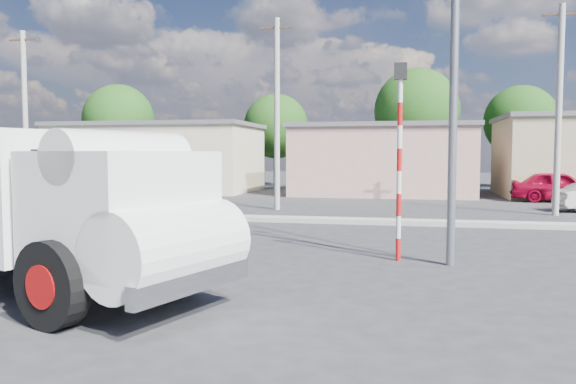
% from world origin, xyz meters
% --- Properties ---
extents(ground_plane, '(120.00, 120.00, 0.00)m').
position_xyz_m(ground_plane, '(0.00, 0.00, 0.00)').
color(ground_plane, '#2B2B2E').
rests_on(ground_plane, ground).
extents(median, '(40.00, 0.80, 0.16)m').
position_xyz_m(median, '(0.00, 8.00, 0.08)').
color(median, '#99968E').
rests_on(median, ground).
extents(truck, '(7.10, 4.47, 2.76)m').
position_xyz_m(truck, '(-2.59, -2.75, 1.53)').
color(truck, black).
rests_on(truck, ground).
extents(bicycle, '(1.77, 0.94, 0.88)m').
position_xyz_m(bicycle, '(-1.91, 0.53, 0.44)').
color(bicycle, black).
rests_on(bicycle, ground).
extents(cyclist, '(0.54, 0.70, 1.72)m').
position_xyz_m(cyclist, '(-1.91, 0.53, 0.86)').
color(cyclist, white).
rests_on(cyclist, ground).
extents(car_red, '(4.61, 2.21, 1.52)m').
position_xyz_m(car_red, '(10.69, 18.32, 0.76)').
color(car_red, maroon).
rests_on(car_red, ground).
extents(traffic_pole, '(0.28, 0.18, 4.36)m').
position_xyz_m(traffic_pole, '(3.20, 1.50, 2.59)').
color(traffic_pole, red).
rests_on(traffic_pole, ground).
extents(streetlight, '(2.34, 0.22, 9.00)m').
position_xyz_m(streetlight, '(4.14, 1.20, 4.96)').
color(streetlight, slate).
rests_on(streetlight, ground).
extents(building_row, '(37.80, 7.30, 4.44)m').
position_xyz_m(building_row, '(1.10, 22.00, 2.13)').
color(building_row, beige).
rests_on(building_row, ground).
extents(tree_row, '(51.24, 7.43, 8.42)m').
position_xyz_m(tree_row, '(7.45, 28.53, 4.96)').
color(tree_row, '#38281E').
rests_on(tree_row, ground).
extents(utility_poles, '(35.40, 0.24, 8.00)m').
position_xyz_m(utility_poles, '(3.25, 12.00, 4.07)').
color(utility_poles, '#99968E').
rests_on(utility_poles, ground).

